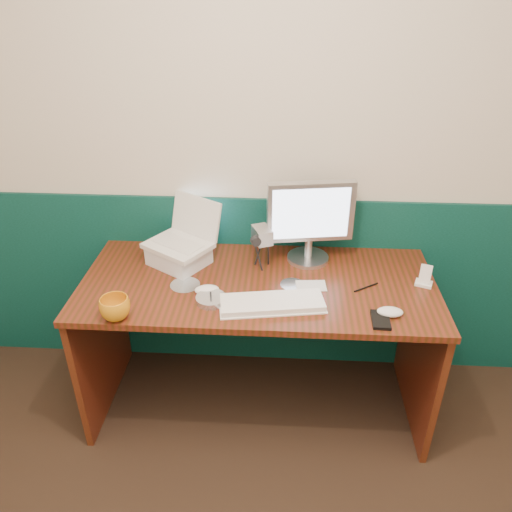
# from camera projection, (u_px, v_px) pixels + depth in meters

# --- Properties ---
(back_wall) EXTENTS (3.50, 0.04, 2.50)m
(back_wall) POSITION_uv_depth(u_px,v_px,m) (281.00, 149.00, 2.32)
(back_wall) COLOR beige
(back_wall) RESTS_ON ground
(wainscot) EXTENTS (3.48, 0.02, 1.00)m
(wainscot) POSITION_uv_depth(u_px,v_px,m) (278.00, 285.00, 2.68)
(wainscot) COLOR #072F28
(wainscot) RESTS_ON ground
(desk) EXTENTS (1.60, 0.70, 0.75)m
(desk) POSITION_uv_depth(u_px,v_px,m) (258.00, 346.00, 2.44)
(desk) COLOR #3A1F0A
(desk) RESTS_ON ground
(laptop_riser) EXTENTS (0.32, 0.31, 0.09)m
(laptop_riser) POSITION_uv_depth(u_px,v_px,m) (179.00, 256.00, 2.37)
(laptop_riser) COLOR white
(laptop_riser) RESTS_ON desk
(laptop) EXTENTS (0.36, 0.34, 0.24)m
(laptop) POSITION_uv_depth(u_px,v_px,m) (176.00, 225.00, 2.29)
(laptop) COLOR white
(laptop) RESTS_ON laptop_riser
(monitor) EXTENTS (0.41, 0.18, 0.40)m
(monitor) POSITION_uv_depth(u_px,v_px,m) (310.00, 222.00, 2.32)
(monitor) COLOR silver
(monitor) RESTS_ON desk
(keyboard) EXTENTS (0.45, 0.21, 0.02)m
(keyboard) POSITION_uv_depth(u_px,v_px,m) (272.00, 304.00, 2.08)
(keyboard) COLOR white
(keyboard) RESTS_ON desk
(mouse_right) EXTENTS (0.11, 0.07, 0.04)m
(mouse_right) POSITION_uv_depth(u_px,v_px,m) (390.00, 312.00, 2.02)
(mouse_right) COLOR white
(mouse_right) RESTS_ON desk
(mouse_left) EXTENTS (0.12, 0.08, 0.04)m
(mouse_left) POSITION_uv_depth(u_px,v_px,m) (207.00, 290.00, 2.16)
(mouse_left) COLOR white
(mouse_left) RESTS_ON desk
(mug) EXTENTS (0.16, 0.16, 0.10)m
(mug) POSITION_uv_depth(u_px,v_px,m) (115.00, 308.00, 1.99)
(mug) COLOR orange
(mug) RESTS_ON desk
(camcorder) EXTENTS (0.14, 0.16, 0.21)m
(camcorder) POSITION_uv_depth(u_px,v_px,m) (262.00, 247.00, 2.31)
(camcorder) COLOR #B5B6BA
(camcorder) RESTS_ON desk
(cd_spindle) EXTENTS (0.13, 0.13, 0.03)m
(cd_spindle) POSITION_uv_depth(u_px,v_px,m) (211.00, 299.00, 2.11)
(cd_spindle) COLOR silver
(cd_spindle) RESTS_ON desk
(cd_loose_a) EXTENTS (0.13, 0.13, 0.00)m
(cd_loose_a) POSITION_uv_depth(u_px,v_px,m) (185.00, 285.00, 2.23)
(cd_loose_a) COLOR silver
(cd_loose_a) RESTS_ON desk
(cd_loose_b) EXTENTS (0.11, 0.11, 0.00)m
(cd_loose_b) POSITION_uv_depth(u_px,v_px,m) (292.00, 284.00, 2.23)
(cd_loose_b) COLOR #B3B9C4
(cd_loose_b) RESTS_ON desk
(pen) EXTENTS (0.11, 0.08, 0.01)m
(pen) POSITION_uv_depth(u_px,v_px,m) (366.00, 287.00, 2.20)
(pen) COLOR black
(pen) RESTS_ON desk
(papers) EXTENTS (0.14, 0.10, 0.00)m
(papers) POSITION_uv_depth(u_px,v_px,m) (311.00, 286.00, 2.22)
(papers) COLOR silver
(papers) RESTS_ON desk
(dock) EXTENTS (0.09, 0.08, 0.01)m
(dock) POSITION_uv_depth(u_px,v_px,m) (424.00, 283.00, 2.22)
(dock) COLOR white
(dock) RESTS_ON desk
(music_player) EXTENTS (0.06, 0.04, 0.09)m
(music_player) POSITION_uv_depth(u_px,v_px,m) (426.00, 274.00, 2.20)
(music_player) COLOR white
(music_player) RESTS_ON dock
(pda) EXTENTS (0.07, 0.12, 0.01)m
(pda) POSITION_uv_depth(u_px,v_px,m) (381.00, 320.00, 1.99)
(pda) COLOR black
(pda) RESTS_ON desk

